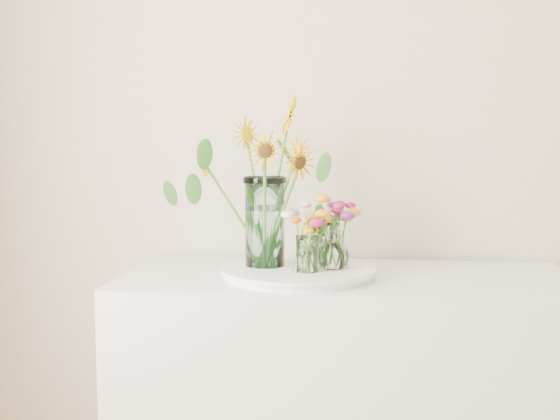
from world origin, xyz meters
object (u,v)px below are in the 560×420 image
object	(u,v)px
mason_jar	(265,222)
small_vase_c	(329,247)
small_vase_a	(307,254)
counter	(346,414)
tray	(298,273)
small_vase_b	(333,247)

from	to	relation	value
mason_jar	small_vase_c	size ratio (longest dim) A/B	2.47
small_vase_a	small_vase_c	xyz separation A→B (m)	(0.06, 0.14, 0.00)
counter	tray	size ratio (longest dim) A/B	3.08
small_vase_a	small_vase_c	distance (m)	0.15
mason_jar	small_vase_b	xyz separation A→B (m)	(0.21, -0.02, -0.07)
counter	small_vase_b	size ratio (longest dim) A/B	9.69
tray	small_vase_a	world-z (taller)	small_vase_a
small_vase_b	small_vase_c	size ratio (longest dim) A/B	1.26
counter	tray	distance (m)	0.49
small_vase_a	counter	bearing A→B (deg)	43.66
small_vase_c	small_vase_a	bearing A→B (deg)	-114.14
mason_jar	small_vase_c	distance (m)	0.22
small_vase_b	tray	bearing A→B (deg)	176.77
counter	small_vase_c	bearing A→B (deg)	156.39
tray	small_vase_c	world-z (taller)	small_vase_c
tray	small_vase_a	size ratio (longest dim) A/B	3.96
counter	tray	world-z (taller)	tray
tray	counter	bearing A→B (deg)	17.06
tray	small_vase_c	bearing A→B (deg)	36.92
counter	mason_jar	bearing A→B (deg)	-173.90
counter	small_vase_a	distance (m)	0.56
small_vase_a	tray	bearing A→B (deg)	116.50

